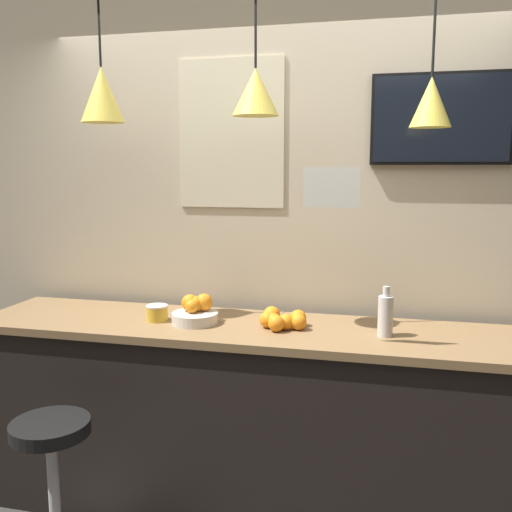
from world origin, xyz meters
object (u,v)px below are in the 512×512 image
object	(u,v)px
fruit_bowl	(196,311)
mounted_tv	(441,119)
bar_stool	(53,471)
spread_jar	(157,313)
juice_bottle	(385,315)

from	to	relation	value
fruit_bowl	mounted_tv	xyz separation A→B (m)	(1.16, 0.38, 0.95)
bar_stool	spread_jar	world-z (taller)	spread_jar
fruit_bowl	spread_jar	distance (m)	0.21
bar_stool	fruit_bowl	distance (m)	0.97
bar_stool	fruit_bowl	bearing A→B (deg)	52.08
juice_bottle	spread_jar	distance (m)	1.14
juice_bottle	spread_jar	bearing A→B (deg)	-180.00
fruit_bowl	juice_bottle	distance (m)	0.93
juice_bottle	spread_jar	xyz separation A→B (m)	(-1.14, -0.00, -0.06)
spread_jar	mounted_tv	xyz separation A→B (m)	(1.37, 0.39, 0.97)
mounted_tv	fruit_bowl	bearing A→B (deg)	-161.92
fruit_bowl	mounted_tv	bearing A→B (deg)	18.08
bar_stool	fruit_bowl	world-z (taller)	fruit_bowl
spread_jar	fruit_bowl	bearing A→B (deg)	4.08
bar_stool	juice_bottle	xyz separation A→B (m)	(1.39, 0.58, 0.64)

